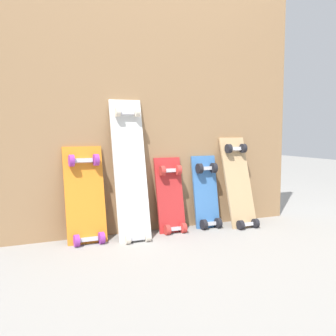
% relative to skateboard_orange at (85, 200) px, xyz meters
% --- Properties ---
extents(ground_plane, '(12.00, 12.00, 0.00)m').
position_rel_skateboard_orange_xyz_m(ground_plane, '(0.53, 0.04, -0.26)').
color(ground_plane, gray).
extents(plywood_wall_panel, '(2.04, 0.04, 1.78)m').
position_rel_skateboard_orange_xyz_m(plywood_wall_panel, '(0.53, 0.11, 0.63)').
color(plywood_wall_panel, '#99724C').
rests_on(plywood_wall_panel, ground).
extents(skateboard_orange, '(0.24, 0.21, 0.64)m').
position_rel_skateboard_orange_xyz_m(skateboard_orange, '(0.00, 0.00, 0.00)').
color(skateboard_orange, orange).
rests_on(skateboard_orange, ground).
extents(skateboard_white, '(0.21, 0.27, 0.93)m').
position_rel_skateboard_orange_xyz_m(skateboard_white, '(0.28, -0.03, 0.14)').
color(skateboard_white, silver).
rests_on(skateboard_white, ground).
extents(skateboard_red, '(0.19, 0.18, 0.55)m').
position_rel_skateboard_orange_xyz_m(skateboard_red, '(0.57, 0.01, -0.04)').
color(skateboard_red, '#B22626').
rests_on(skateboard_red, ground).
extents(skateboard_blue, '(0.18, 0.17, 0.56)m').
position_rel_skateboard_orange_xyz_m(skateboard_blue, '(0.84, 0.02, -0.04)').
color(skateboard_blue, '#386BAD').
rests_on(skateboard_blue, ground).
extents(skateboard_natural, '(0.20, 0.27, 0.69)m').
position_rel_skateboard_orange_xyz_m(skateboard_natural, '(1.08, -0.04, 0.02)').
color(skateboard_natural, tan).
rests_on(skateboard_natural, ground).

